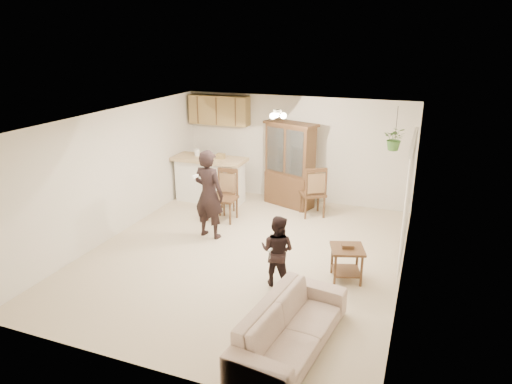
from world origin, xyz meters
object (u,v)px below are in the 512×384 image
(child, at_px, (277,246))
(chair_hutch_left, at_px, (223,201))
(china_hutch, at_px, (290,165))
(side_table, at_px, (346,263))
(chair_bar, at_px, (225,207))
(chair_hutch_right, at_px, (312,201))
(sofa, at_px, (291,322))
(adult, at_px, (209,194))

(child, bearing_deg, chair_hutch_left, -44.28)
(china_hutch, distance_m, chair_hutch_left, 1.75)
(side_table, distance_m, chair_bar, 3.35)
(child, bearing_deg, chair_hutch_right, -79.93)
(sofa, bearing_deg, side_table, -2.68)
(sofa, height_order, side_table, sofa)
(child, bearing_deg, sofa, 120.84)
(adult, height_order, side_table, adult)
(side_table, height_order, chair_hutch_right, chair_hutch_right)
(sofa, bearing_deg, chair_hutch_left, 42.36)
(sofa, distance_m, side_table, 2.00)
(chair_bar, height_order, chair_hutch_right, chair_hutch_right)
(sofa, distance_m, chair_hutch_left, 4.93)
(chair_hutch_right, bearing_deg, adult, 17.16)
(chair_bar, distance_m, chair_hutch_right, 1.95)
(chair_bar, bearing_deg, chair_hutch_right, 27.35)
(adult, relative_size, china_hutch, 0.91)
(china_hutch, xyz_separation_m, chair_hutch_left, (-1.27, -0.98, -0.70))
(china_hutch, height_order, chair_hutch_right, china_hutch)
(chair_bar, bearing_deg, child, -50.94)
(sofa, xyz_separation_m, chair_bar, (-2.57, 3.60, -0.05))
(china_hutch, relative_size, chair_hutch_left, 2.05)
(child, xyz_separation_m, chair_bar, (-1.91, 2.16, -0.36))
(side_table, relative_size, chair_hutch_right, 0.57)
(chair_bar, height_order, chair_hutch_left, chair_bar)
(child, bearing_deg, chair_bar, -42.48)
(china_hutch, distance_m, side_table, 3.66)
(side_table, xyz_separation_m, chair_hutch_left, (-3.17, 2.07, -0.03))
(sofa, relative_size, china_hutch, 0.95)
(adult, distance_m, child, 2.26)
(chair_bar, bearing_deg, chair_hutch_left, 116.97)
(sofa, relative_size, chair_hutch_left, 1.95)
(child, relative_size, side_table, 2.05)
(adult, xyz_separation_m, chair_bar, (-0.07, 0.87, -0.59))
(side_table, bearing_deg, chair_hutch_right, 115.38)
(china_hutch, distance_m, chair_bar, 1.87)
(china_hutch, distance_m, chair_hutch_right, 1.04)
(side_table, height_order, chair_hutch_left, chair_hutch_left)
(sofa, xyz_separation_m, china_hutch, (-1.55, 5.03, 0.61))
(chair_hutch_left, bearing_deg, china_hutch, 52.07)
(sofa, xyz_separation_m, chair_hutch_left, (-2.82, 4.04, -0.10))
(child, height_order, chair_bar, child)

